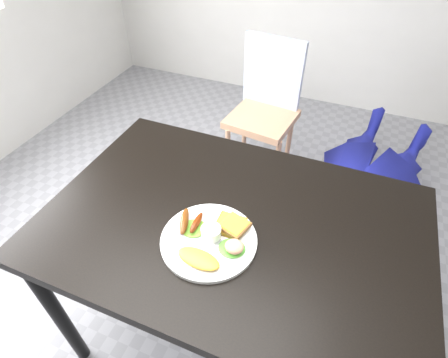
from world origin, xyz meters
The scene contains 15 objects.
room_floor centered at (0.00, 0.00, -0.01)m, with size 4.00×4.50×0.02m, color gray.
dining_table centered at (0.00, 0.00, 0.73)m, with size 1.20×0.80×0.04m, color black.
dining_chair centered at (-0.22, 1.05, 0.45)m, with size 0.36×0.36×0.04m, color tan.
person centered at (0.39, 0.85, 0.85)m, with size 0.61×0.41×1.70m, color navy.
plate centered at (-0.04, -0.11, 0.76)m, with size 0.29×0.29×0.01m, color white.
lettuce_left centered at (-0.09, -0.09, 0.77)m, with size 0.08×0.07×0.01m, color green.
lettuce_right centered at (0.04, -0.12, 0.77)m, with size 0.08×0.07×0.01m, color green.
omelette centered at (-0.03, -0.19, 0.77)m, with size 0.13×0.06×0.02m, color gold.
sausage_a centered at (-0.13, -0.09, 0.78)m, with size 0.03×0.11×0.03m, color #5B2F12.
sausage_b centered at (-0.09, -0.08, 0.78)m, with size 0.02×0.09×0.02m, color #5D2800.
ramekin centered at (-0.03, -0.10, 0.78)m, with size 0.06×0.06×0.03m, color white.
toast_a centered at (0.00, -0.04, 0.77)m, with size 0.09×0.09×0.01m, color #8A6119.
toast_b centered at (0.02, -0.05, 0.78)m, with size 0.08×0.08×0.01m, color olive.
potato_salad centered at (0.05, -0.12, 0.79)m, with size 0.05×0.05×0.03m, color beige.
fork centered at (-0.09, -0.11, 0.76)m, with size 0.15×0.01×0.00m, color #ADAFB7.
Camera 1 is at (0.25, -0.69, 1.59)m, focal length 28.00 mm.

